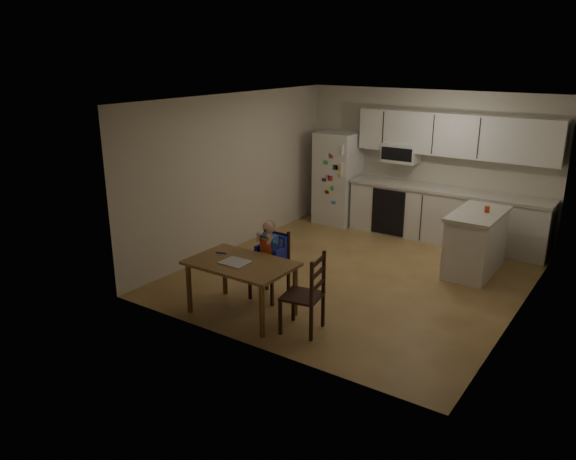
% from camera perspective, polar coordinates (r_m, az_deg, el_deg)
% --- Properties ---
extents(room, '(4.52, 5.01, 2.51)m').
position_cam_1_polar(room, '(8.32, 8.79, 4.56)').
color(room, olive).
rests_on(room, ground).
extents(refrigerator, '(0.72, 0.70, 1.70)m').
position_cam_1_polar(refrigerator, '(10.55, 5.10, 5.29)').
color(refrigerator, silver).
rests_on(refrigerator, ground).
extents(kitchen_run, '(3.37, 0.62, 2.15)m').
position_cam_1_polar(kitchen_run, '(9.82, 15.85, 3.89)').
color(kitchen_run, silver).
rests_on(kitchen_run, ground).
extents(kitchen_island, '(0.65, 1.24, 0.92)m').
position_cam_1_polar(kitchen_island, '(8.61, 18.51, -1.17)').
color(kitchen_island, silver).
rests_on(kitchen_island, ground).
extents(red_cup, '(0.07, 0.07, 0.09)m').
position_cam_1_polar(red_cup, '(8.50, 19.56, 2.01)').
color(red_cup, '#B43814').
rests_on(red_cup, kitchen_island).
extents(dining_table, '(1.27, 0.82, 0.68)m').
position_cam_1_polar(dining_table, '(6.85, -4.77, -3.99)').
color(dining_table, brown).
rests_on(dining_table, ground).
extents(napkin, '(0.33, 0.28, 0.01)m').
position_cam_1_polar(napkin, '(6.80, -5.39, -3.28)').
color(napkin, silver).
rests_on(napkin, dining_table).
extents(toddler_spoon, '(0.12, 0.06, 0.02)m').
position_cam_1_polar(toddler_spoon, '(7.12, -6.89, -2.32)').
color(toddler_spoon, '#1D28B6').
rests_on(toddler_spoon, dining_table).
extents(chair_booster, '(0.41, 0.41, 1.06)m').
position_cam_1_polar(chair_booster, '(7.28, -1.73, -2.16)').
color(chair_booster, black).
rests_on(chair_booster, ground).
extents(chair_side, '(0.49, 0.49, 0.95)m').
position_cam_1_polar(chair_side, '(6.41, 2.23, -6.04)').
color(chair_side, black).
rests_on(chair_side, ground).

